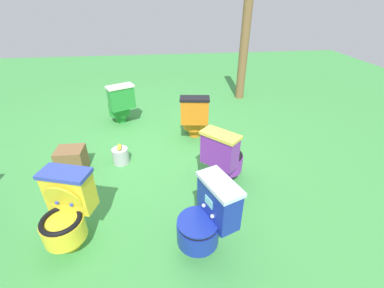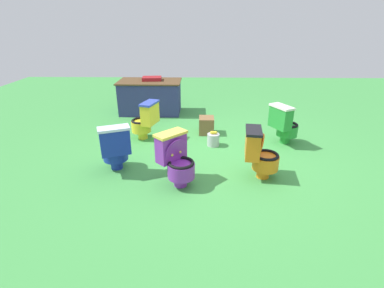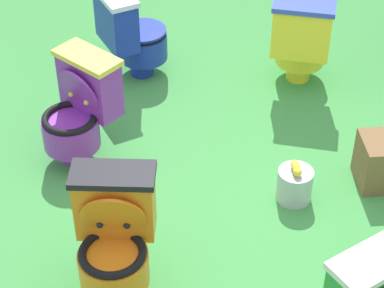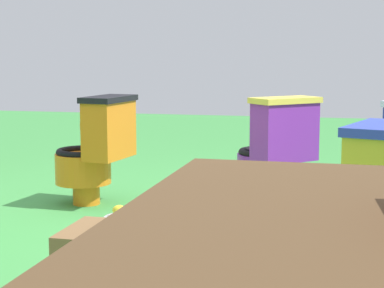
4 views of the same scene
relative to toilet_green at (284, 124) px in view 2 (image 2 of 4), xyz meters
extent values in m
plane|color=#429947|center=(-1.22, -0.61, -0.37)|extent=(14.00, 14.00, 0.00)
cylinder|color=green|center=(0.07, 0.03, -0.30)|extent=(0.24, 0.24, 0.14)
cylinder|color=green|center=(0.08, 0.04, -0.13)|extent=(0.50, 0.50, 0.20)
torus|color=black|center=(0.08, 0.04, -0.02)|extent=(0.48, 0.48, 0.04)
cylinder|color=white|center=(0.08, 0.04, -0.07)|extent=(0.32, 0.32, 0.01)
cube|color=green|center=(-0.10, -0.05, 0.13)|extent=(0.36, 0.45, 0.37)
cube|color=white|center=(-0.10, -0.05, 0.33)|extent=(0.39, 0.48, 0.04)
cube|color=#8CE0E5|center=(-0.01, 0.00, 0.18)|extent=(0.06, 0.10, 0.08)
cylinder|color=green|center=(-0.01, 0.00, 0.12)|extent=(0.24, 0.35, 0.35)
sphere|color=white|center=(-0.03, 0.06, 0.08)|extent=(0.04, 0.04, 0.04)
sphere|color=white|center=(0.03, -0.06, 0.08)|extent=(0.04, 0.04, 0.04)
cylinder|color=orange|center=(-0.61, -1.23, -0.30)|extent=(0.20, 0.20, 0.14)
cylinder|color=orange|center=(-0.59, -1.23, -0.13)|extent=(0.42, 0.42, 0.20)
torus|color=black|center=(-0.59, -1.23, -0.02)|extent=(0.40, 0.40, 0.04)
cylinder|color=black|center=(-0.59, -1.23, -0.07)|extent=(0.27, 0.27, 0.01)
cube|color=orange|center=(-0.78, -1.20, 0.13)|extent=(0.24, 0.43, 0.37)
cube|color=black|center=(-0.78, -1.20, 0.33)|extent=(0.27, 0.46, 0.04)
cube|color=#8CE0E5|center=(-0.68, -1.22, 0.18)|extent=(0.02, 0.11, 0.08)
cylinder|color=orange|center=(-0.69, -1.22, 0.12)|extent=(0.14, 0.36, 0.35)
sphere|color=black|center=(-0.67, -1.15, 0.08)|extent=(0.04, 0.04, 0.04)
sphere|color=black|center=(-0.69, -1.29, 0.08)|extent=(0.04, 0.04, 0.04)
cylinder|color=yellow|center=(-2.59, 0.19, -0.30)|extent=(0.23, 0.23, 0.14)
cylinder|color=yellow|center=(-2.61, 0.20, -0.13)|extent=(0.46, 0.46, 0.20)
torus|color=black|center=(-2.61, 0.20, -0.02)|extent=(0.44, 0.44, 0.04)
cylinder|color=#3347B2|center=(-2.61, 0.20, -0.07)|extent=(0.30, 0.30, 0.01)
cube|color=yellow|center=(-2.42, 0.14, 0.13)|extent=(0.30, 0.45, 0.37)
cube|color=#3347B2|center=(-2.42, 0.14, 0.33)|extent=(0.33, 0.48, 0.04)
cube|color=#8CE0E5|center=(-2.52, 0.17, 0.18)|extent=(0.04, 0.11, 0.08)
cylinder|color=yellow|center=(-2.52, 0.17, 0.12)|extent=(0.19, 0.36, 0.35)
sphere|color=#3347B2|center=(-2.54, 0.11, 0.08)|extent=(0.04, 0.04, 0.04)
sphere|color=#3347B2|center=(-2.50, 0.24, 0.08)|extent=(0.04, 0.04, 0.04)
cylinder|color=purple|center=(-1.78, -1.47, -0.30)|extent=(0.25, 0.25, 0.14)
cylinder|color=purple|center=(-1.77, -1.49, -0.13)|extent=(0.52, 0.52, 0.20)
torus|color=black|center=(-1.77, -1.49, -0.02)|extent=(0.50, 0.50, 0.04)
cylinder|color=#EACC4C|center=(-1.77, -1.49, -0.07)|extent=(0.34, 0.34, 0.01)
cube|color=purple|center=(-1.91, -1.35, 0.13)|extent=(0.43, 0.42, 0.37)
cube|color=#EACC4C|center=(-1.91, -1.35, 0.33)|extent=(0.46, 0.46, 0.04)
cube|color=#8CE0E5|center=(-1.84, -1.42, 0.18)|extent=(0.08, 0.08, 0.08)
cylinder|color=purple|center=(-1.84, -1.42, 0.12)|extent=(0.31, 0.31, 0.35)
sphere|color=#EACC4C|center=(-1.78, -1.37, 0.08)|extent=(0.04, 0.04, 0.04)
sphere|color=#EACC4C|center=(-1.88, -1.47, 0.08)|extent=(0.04, 0.04, 0.04)
cylinder|color=#192D9E|center=(-2.78, -1.00, -0.30)|extent=(0.23, 0.23, 0.14)
cylinder|color=#192D9E|center=(-2.79, -0.98, -0.13)|extent=(0.48, 0.48, 0.20)
torus|color=black|center=(-2.79, -0.98, -0.02)|extent=(0.46, 0.46, 0.04)
cylinder|color=silver|center=(-2.79, -0.98, -0.07)|extent=(0.31, 0.31, 0.01)
cube|color=#192D9E|center=(-2.72, -1.16, 0.13)|extent=(0.45, 0.33, 0.37)
cube|color=silver|center=(-2.72, -1.16, 0.33)|extent=(0.48, 0.36, 0.04)
cube|color=#8CE0E5|center=(-2.75, -1.07, 0.18)|extent=(0.11, 0.05, 0.08)
cylinder|color=#192D9E|center=(-2.79, -0.98, 0.00)|extent=(0.47, 0.47, 0.02)
sphere|color=silver|center=(-2.82, -1.09, 0.08)|extent=(0.04, 0.04, 0.04)
sphere|color=silver|center=(-2.69, -1.04, 0.08)|extent=(0.04, 0.04, 0.04)
cube|color=navy|center=(-2.68, 1.85, 0.00)|extent=(1.41, 0.81, 0.74)
cube|color=brown|center=(-2.68, 1.85, 0.38)|extent=(1.47, 0.87, 0.03)
cube|color=maroon|center=(-2.63, 1.90, 0.44)|extent=(0.47, 0.36, 0.08)
cube|color=brown|center=(-1.37, 0.49, -0.21)|extent=(0.29, 0.34, 0.33)
cylinder|color=#B7B7BF|center=(-1.27, -0.12, -0.26)|extent=(0.22, 0.22, 0.22)
ellipsoid|color=yellow|center=(-1.23, -0.12, -0.12)|extent=(0.07, 0.05, 0.05)
ellipsoid|color=yellow|center=(-1.29, -0.12, -0.12)|extent=(0.07, 0.05, 0.05)
ellipsoid|color=yellow|center=(-1.27, -0.12, -0.12)|extent=(0.07, 0.05, 0.05)
camera|label=1|loc=(-4.31, -0.75, 1.69)|focal=24.05mm
camera|label=2|loc=(-1.56, -4.83, 1.72)|focal=26.66mm
camera|label=3|loc=(1.99, -1.07, 2.75)|focal=68.15mm
camera|label=4|loc=(-2.29, 2.86, 0.63)|focal=62.41mm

